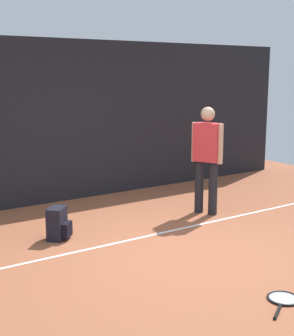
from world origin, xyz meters
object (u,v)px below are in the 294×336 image
object	(u,v)px
backpack	(58,224)
tennis_ball_near_player	(53,230)
tennis_racket	(283,300)
tennis_player	(207,154)

from	to	relation	value
backpack	tennis_ball_near_player	size ratio (longest dim) A/B	6.67
tennis_racket	tennis_ball_near_player	world-z (taller)	tennis_ball_near_player
tennis_player	tennis_racket	distance (m)	3.19
tennis_racket	backpack	world-z (taller)	backpack
tennis_ball_near_player	tennis_player	bearing A→B (deg)	-11.10
tennis_player	backpack	xyz separation A→B (m)	(-2.45, 0.17, -0.76)
tennis_racket	backpack	size ratio (longest dim) A/B	1.40
tennis_racket	tennis_ball_near_player	xyz separation A→B (m)	(-1.06, 3.21, 0.02)
tennis_player	tennis_racket	bearing A→B (deg)	129.08
tennis_player	backpack	bearing A→B (deg)	61.23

